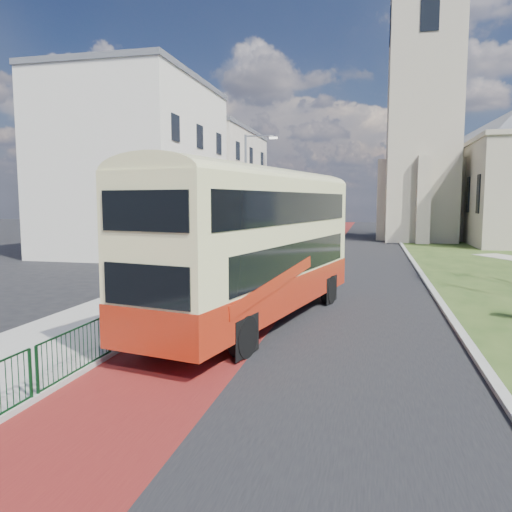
% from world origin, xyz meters
% --- Properties ---
extents(ground, '(160.00, 160.00, 0.00)m').
position_xyz_m(ground, '(0.00, 0.00, 0.00)').
color(ground, black).
rests_on(ground, ground).
extents(road_carriageway, '(9.00, 120.00, 0.01)m').
position_xyz_m(road_carriageway, '(1.50, 20.00, 0.01)').
color(road_carriageway, black).
rests_on(road_carriageway, ground).
extents(bus_lane, '(3.40, 120.00, 0.01)m').
position_xyz_m(bus_lane, '(-1.20, 20.00, 0.01)').
color(bus_lane, '#591414').
rests_on(bus_lane, ground).
extents(pavement_west, '(4.00, 120.00, 0.12)m').
position_xyz_m(pavement_west, '(-5.00, 20.00, 0.06)').
color(pavement_west, gray).
rests_on(pavement_west, ground).
extents(kerb_west, '(0.25, 120.00, 0.13)m').
position_xyz_m(kerb_west, '(-3.00, 20.00, 0.07)').
color(kerb_west, '#999993').
rests_on(kerb_west, ground).
extents(kerb_east, '(0.25, 80.00, 0.13)m').
position_xyz_m(kerb_east, '(6.10, 22.00, 0.07)').
color(kerb_east, '#999993').
rests_on(kerb_east, ground).
extents(pedestrian_railing, '(0.07, 24.00, 1.12)m').
position_xyz_m(pedestrian_railing, '(-2.95, 4.00, 0.55)').
color(pedestrian_railing, '#0B3216').
rests_on(pedestrian_railing, ground).
extents(gothic_church, '(16.38, 18.00, 40.00)m').
position_xyz_m(gothic_church, '(12.56, 38.00, 13.13)').
color(gothic_church, '#A29783').
rests_on(gothic_church, ground).
extents(street_block_near, '(10.30, 14.30, 13.00)m').
position_xyz_m(street_block_near, '(-14.00, 22.00, 6.51)').
color(street_block_near, silver).
rests_on(street_block_near, ground).
extents(street_block_far, '(10.30, 16.30, 11.50)m').
position_xyz_m(street_block_far, '(-14.00, 38.00, 5.76)').
color(street_block_far, beige).
rests_on(street_block_far, ground).
extents(streetlamp, '(2.13, 0.18, 8.00)m').
position_xyz_m(streetlamp, '(-4.35, 18.00, 4.59)').
color(streetlamp, gray).
rests_on(streetlamp, pavement_west).
extents(bus, '(5.01, 11.81, 4.81)m').
position_xyz_m(bus, '(-0.10, 2.16, 2.74)').
color(bus, '#9C210E').
rests_on(bus, ground).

